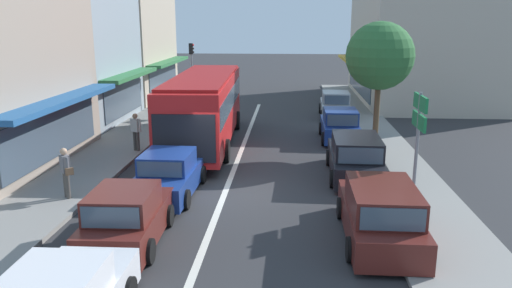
# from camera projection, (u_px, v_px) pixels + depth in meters

# --- Properties ---
(ground_plane) EXTENTS (140.00, 140.00, 0.00)m
(ground_plane) POSITION_uv_depth(u_px,v_px,m) (225.00, 192.00, 16.77)
(ground_plane) COLOR #2D2D30
(lane_centre_line) EXTENTS (0.20, 28.00, 0.01)m
(lane_centre_line) POSITION_uv_depth(u_px,v_px,m) (238.00, 160.00, 20.64)
(lane_centre_line) COLOR silver
(lane_centre_line) RESTS_ON ground
(sidewalk_left) EXTENTS (5.20, 44.00, 0.14)m
(sidewalk_left) POSITION_uv_depth(u_px,v_px,m) (96.00, 144.00, 23.03)
(sidewalk_left) COLOR gray
(sidewalk_left) RESTS_ON ground
(kerb_right) EXTENTS (2.80, 44.00, 0.12)m
(kerb_right) POSITION_uv_depth(u_px,v_px,m) (381.00, 149.00, 22.14)
(kerb_right) COLOR gray
(kerb_right) RESTS_ON ground
(shopfront_mid_block) EXTENTS (7.27, 7.56, 7.31)m
(shopfront_mid_block) POSITION_uv_depth(u_px,v_px,m) (66.00, 57.00, 27.31)
(shopfront_mid_block) COLOR #84939E
(shopfront_mid_block) RESTS_ON ground
(shopfront_far_end) EXTENTS (7.27, 9.33, 7.56)m
(shopfront_far_end) POSITION_uv_depth(u_px,v_px,m) (120.00, 46.00, 35.81)
(shopfront_far_end) COLOR #B2A38E
(shopfront_far_end) RESTS_ON ground
(building_right_far) EXTENTS (9.90, 13.95, 8.93)m
(building_right_far) POSITION_uv_depth(u_px,v_px,m) (425.00, 37.00, 34.93)
(building_right_far) COLOR beige
(building_right_far) RESTS_ON ground
(city_bus) EXTENTS (3.02, 10.94, 3.23)m
(city_bus) POSITION_uv_depth(u_px,v_px,m) (204.00, 104.00, 22.80)
(city_bus) COLOR red
(city_bus) RESTS_ON ground
(sedan_queue_gap_filler) EXTENTS (1.97, 4.24, 1.47)m
(sedan_queue_gap_filler) POSITION_uv_depth(u_px,v_px,m) (169.00, 175.00, 16.43)
(sedan_queue_gap_filler) COLOR navy
(sedan_queue_gap_filler) RESTS_ON ground
(hatchback_adjacent_lane_trail) EXTENTS (1.90, 3.74, 1.54)m
(hatchback_adjacent_lane_trail) POSITION_uv_depth(u_px,v_px,m) (127.00, 218.00, 12.76)
(hatchback_adjacent_lane_trail) COLOR #561E19
(hatchback_adjacent_lane_trail) RESTS_ON ground
(parked_wagon_kerb_front) EXTENTS (1.96, 4.51, 1.58)m
(parked_wagon_kerb_front) POSITION_uv_depth(u_px,v_px,m) (380.00, 214.00, 12.96)
(parked_wagon_kerb_front) COLOR #561E19
(parked_wagon_kerb_front) RESTS_ON ground
(parked_wagon_kerb_second) EXTENTS (2.01, 4.54, 1.58)m
(parked_wagon_kerb_second) POSITION_uv_depth(u_px,v_px,m) (355.00, 158.00, 18.24)
(parked_wagon_kerb_second) COLOR black
(parked_wagon_kerb_second) RESTS_ON ground
(parked_hatchback_kerb_third) EXTENTS (1.82, 3.70, 1.54)m
(parked_hatchback_kerb_third) POSITION_uv_depth(u_px,v_px,m) (340.00, 126.00, 23.83)
(parked_hatchback_kerb_third) COLOR navy
(parked_hatchback_kerb_third) RESTS_ON ground
(parked_hatchback_kerb_rear) EXTENTS (1.88, 3.74, 1.54)m
(parked_hatchback_kerb_rear) POSITION_uv_depth(u_px,v_px,m) (335.00, 105.00, 29.55)
(parked_hatchback_kerb_rear) COLOR #9EA3A8
(parked_hatchback_kerb_rear) RESTS_ON ground
(traffic_light_downstreet) EXTENTS (0.33, 0.24, 4.20)m
(traffic_light_downstreet) POSITION_uv_depth(u_px,v_px,m) (192.00, 64.00, 31.94)
(traffic_light_downstreet) COLOR gray
(traffic_light_downstreet) RESTS_ON ground
(directional_road_sign) EXTENTS (0.10, 1.40, 3.60)m
(directional_road_sign) POSITION_uv_depth(u_px,v_px,m) (419.00, 123.00, 14.70)
(directional_road_sign) COLOR gray
(directional_road_sign) RESTS_ON ground
(street_tree_right) EXTENTS (2.84, 2.84, 5.61)m
(street_tree_right) POSITION_uv_depth(u_px,v_px,m) (380.00, 56.00, 20.72)
(street_tree_right) COLOR brown
(street_tree_right) RESTS_ON ground
(pedestrian_with_handbag_near) EXTENTS (0.56, 0.55, 1.63)m
(pedestrian_with_handbag_near) POSITION_uv_depth(u_px,v_px,m) (65.00, 170.00, 15.66)
(pedestrian_with_handbag_near) COLOR #4C4742
(pedestrian_with_handbag_near) RESTS_ON sidewalk_left
(pedestrian_browsing_midblock) EXTENTS (0.53, 0.35, 1.63)m
(pedestrian_browsing_midblock) POSITION_uv_depth(u_px,v_px,m) (136.00, 130.00, 21.38)
(pedestrian_browsing_midblock) COLOR #4C4742
(pedestrian_browsing_midblock) RESTS_ON sidewalk_left
(pedestrian_far_walker) EXTENTS (0.27, 0.57, 1.63)m
(pedestrian_far_walker) POSITION_uv_depth(u_px,v_px,m) (166.00, 103.00, 28.35)
(pedestrian_far_walker) COLOR #4C4742
(pedestrian_far_walker) RESTS_ON sidewalk_left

